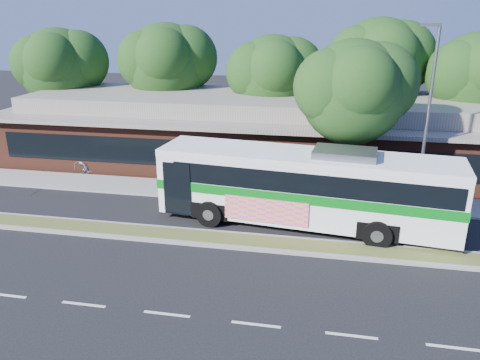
{
  "coord_description": "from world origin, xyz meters",
  "views": [
    {
      "loc": [
        4.84,
        -17.51,
        9.38
      ],
      "look_at": [
        0.95,
        3.11,
        2.0
      ],
      "focal_mm": 35.0,
      "sensor_mm": 36.0,
      "label": 1
    }
  ],
  "objects_px": {
    "sedan": "(67,156)",
    "sidewalk_tree": "(360,90)",
    "lamp_post": "(427,115)",
    "transit_bus": "(306,182)"
  },
  "relations": [
    {
      "from": "lamp_post",
      "to": "transit_bus",
      "type": "distance_m",
      "value": 6.85
    },
    {
      "from": "sedan",
      "to": "sidewalk_tree",
      "type": "distance_m",
      "value": 19.0
    },
    {
      "from": "transit_bus",
      "to": "sedan",
      "type": "xyz_separation_m",
      "value": [
        -15.77,
        6.22,
        -1.36
      ]
    },
    {
      "from": "transit_bus",
      "to": "sedan",
      "type": "bearing_deg",
      "value": 164.9
    },
    {
      "from": "lamp_post",
      "to": "sedan",
      "type": "xyz_separation_m",
      "value": [
        -21.25,
        3.18,
        -4.13
      ]
    },
    {
      "from": "sedan",
      "to": "sidewalk_tree",
      "type": "height_order",
      "value": "sidewalk_tree"
    },
    {
      "from": "transit_bus",
      "to": "sedan",
      "type": "distance_m",
      "value": 17.01
    },
    {
      "from": "lamp_post",
      "to": "transit_bus",
      "type": "xyz_separation_m",
      "value": [
        -5.48,
        -3.04,
        -2.77
      ]
    },
    {
      "from": "lamp_post",
      "to": "sidewalk_tree",
      "type": "relative_size",
      "value": 1.08
    },
    {
      "from": "lamp_post",
      "to": "sidewalk_tree",
      "type": "bearing_deg",
      "value": 174.2
    }
  ]
}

